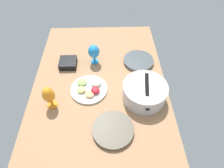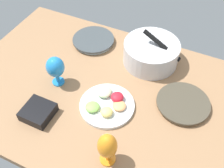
{
  "view_description": "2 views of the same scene",
  "coord_description": "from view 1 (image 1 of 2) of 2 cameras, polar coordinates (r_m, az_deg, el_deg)",
  "views": [
    {
      "loc": [
        94.23,
        6.7,
        112.95
      ],
      "look_at": [
        2.7,
        9.57,
        4.64
      ],
      "focal_mm": 30.18,
      "sensor_mm": 36.0,
      "label": 1
    },
    {
      "loc": [
        41.45,
        -80.6,
        109.95
      ],
      "look_at": [
        1.77,
        3.13,
        4.64
      ],
      "focal_mm": 43.21,
      "sensor_mm": 36.0,
      "label": 2
    }
  ],
  "objects": [
    {
      "name": "ground_plane",
      "position": [
        1.49,
        -3.72,
        -0.95
      ],
      "size": [
        160.0,
        104.0,
        4.0
      ],
      "primitive_type": "cube",
      "color": "#99704C"
    },
    {
      "name": "dinner_plate_left",
      "position": [
        1.66,
        8.02,
        6.95
      ],
      "size": [
        25.86,
        25.86,
        2.98
      ],
      "color": "silver",
      "rests_on": "ground_plane"
    },
    {
      "name": "dinner_plate_right",
      "position": [
        1.25,
        0.33,
        -13.68
      ],
      "size": [
        26.93,
        26.93,
        2.76
      ],
      "color": "beige",
      "rests_on": "ground_plane"
    },
    {
      "name": "mixing_bowl",
      "position": [
        1.36,
        9.84,
        -2.26
      ],
      "size": [
        32.74,
        31.52,
        20.46
      ],
      "color": "silver",
      "rests_on": "ground_plane"
    },
    {
      "name": "fruit_platter",
      "position": [
        1.44,
        -6.86,
        -1.34
      ],
      "size": [
        27.85,
        27.85,
        5.55
      ],
      "color": "silver",
      "rests_on": "ground_plane"
    },
    {
      "name": "hurricane_glass_blue",
      "position": [
        1.59,
        -5.52,
        9.64
      ],
      "size": [
        9.64,
        9.64,
        17.64
      ],
      "color": "#2385D3",
      "rests_on": "ground_plane"
    },
    {
      "name": "hurricane_glass_orange",
      "position": [
        1.34,
        -18.6,
        -3.33
      ],
      "size": [
        8.38,
        8.38,
        18.68
      ],
      "color": "orange",
      "rests_on": "ground_plane"
    },
    {
      "name": "square_bowl_black",
      "position": [
        1.65,
        -13.2,
        6.33
      ],
      "size": [
        14.13,
        14.13,
        5.11
      ],
      "color": "black",
      "rests_on": "ground_plane"
    }
  ]
}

